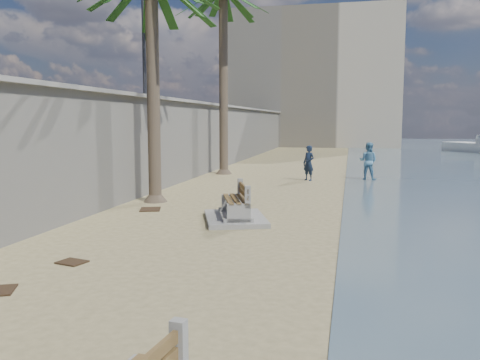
{
  "coord_description": "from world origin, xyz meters",
  "views": [
    {
      "loc": [
        2.19,
        -5.35,
        2.67
      ],
      "look_at": [
        -0.5,
        7.0,
        1.2
      ],
      "focal_mm": 38.0,
      "sensor_mm": 36.0,
      "label": 1
    }
  ],
  "objects": [
    {
      "name": "ground_plane",
      "position": [
        0.0,
        0.0,
        0.0
      ],
      "size": [
        140.0,
        140.0,
        0.0
      ],
      "primitive_type": "plane",
      "color": "#9B8B5F"
    },
    {
      "name": "seawall",
      "position": [
        -5.2,
        20.0,
        1.75
      ],
      "size": [
        0.45,
        70.0,
        3.5
      ],
      "primitive_type": "cube",
      "color": "gray",
      "rests_on": "ground_plane"
    },
    {
      "name": "wall_cap",
      "position": [
        -5.2,
        20.0,
        3.55
      ],
      "size": [
        0.8,
        70.0,
        0.12
      ],
      "primitive_type": "cube",
      "color": "gray",
      "rests_on": "seawall"
    },
    {
      "name": "end_building",
      "position": [
        -2.0,
        52.0,
        7.0
      ],
      "size": [
        18.0,
        12.0,
        14.0
      ],
      "primitive_type": "cube",
      "color": "#B7AA93",
      "rests_on": "ground_plane"
    },
    {
      "name": "bench_far",
      "position": [
        -0.8,
        7.77,
        0.42
      ],
      "size": [
        2.2,
        2.65,
        0.95
      ],
      "color": "gray",
      "rests_on": "ground_plane"
    },
    {
      "name": "streetlight",
      "position": [
        -5.1,
        12.0,
        6.64
      ],
      "size": [
        0.28,
        0.28,
        5.12
      ],
      "color": "#2D2D33",
      "rests_on": "wall_cap"
    },
    {
      "name": "person_a",
      "position": [
        0.37,
        17.52,
        0.91
      ],
      "size": [
        0.79,
        0.74,
        1.81
      ],
      "primitive_type": "imported",
      "rotation": [
        0.0,
        0.0,
        -0.62
      ],
      "color": "#131F36",
      "rests_on": "ground_plane"
    },
    {
      "name": "person_b",
      "position": [
        3.0,
        18.44,
        0.94
      ],
      "size": [
        1.09,
        0.96,
        1.89
      ],
      "primitive_type": "imported",
      "rotation": [
        0.0,
        0.0,
        2.82
      ],
      "color": "#5389AC",
      "rests_on": "ground_plane"
    },
    {
      "name": "debris_c",
      "position": [
        -3.69,
        8.87,
        0.01
      ],
      "size": [
        0.79,
        0.89,
        0.03
      ],
      "primitive_type": "cube",
      "rotation": [
        0.0,
        0.0,
        1.88
      ],
      "color": "#382616",
      "rests_on": "ground_plane"
    },
    {
      "name": "debris_d",
      "position": [
        -2.92,
        3.12,
        0.01
      ],
      "size": [
        0.59,
        0.52,
        0.03
      ],
      "primitive_type": "cube",
      "rotation": [
        0.0,
        0.0,
        2.89
      ],
      "color": "#382616",
      "rests_on": "ground_plane"
    }
  ]
}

